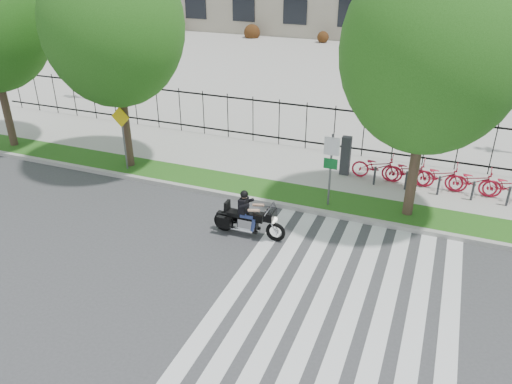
% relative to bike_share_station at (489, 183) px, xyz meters
% --- Properties ---
extents(ground, '(120.00, 120.00, 0.00)m').
position_rel_bike_share_station_xyz_m(ground, '(-8.31, -7.20, -0.64)').
color(ground, '#3B3B3E').
rests_on(ground, ground).
extents(curb, '(60.00, 0.20, 0.15)m').
position_rel_bike_share_station_xyz_m(curb, '(-8.31, -3.10, -0.57)').
color(curb, '#A5A29B').
rests_on(curb, ground).
extents(grass_verge, '(60.00, 1.50, 0.15)m').
position_rel_bike_share_station_xyz_m(grass_verge, '(-8.31, -2.25, -0.57)').
color(grass_verge, '#175214').
rests_on(grass_verge, ground).
extents(sidewalk, '(60.00, 3.50, 0.15)m').
position_rel_bike_share_station_xyz_m(sidewalk, '(-8.31, 0.25, -0.57)').
color(sidewalk, '#B0AEA5').
rests_on(sidewalk, ground).
extents(plaza, '(80.00, 34.00, 0.10)m').
position_rel_bike_share_station_xyz_m(plaza, '(-8.31, 17.80, -0.59)').
color(plaza, '#B0AEA5').
rests_on(plaza, ground).
extents(crosswalk_stripes, '(5.70, 8.00, 0.01)m').
position_rel_bike_share_station_xyz_m(crosswalk_stripes, '(-3.49, -7.20, -0.63)').
color(crosswalk_stripes, silver).
rests_on(crosswalk_stripes, ground).
extents(iron_fence, '(30.00, 0.06, 2.00)m').
position_rel_bike_share_station_xyz_m(iron_fence, '(-8.31, 2.00, 0.51)').
color(iron_fence, black).
rests_on(iron_fence, sidewalk).
extents(lamp_post_left, '(1.06, 0.70, 4.25)m').
position_rel_bike_share_station_xyz_m(lamp_post_left, '(-20.31, 4.80, 2.56)').
color(lamp_post_left, black).
rests_on(lamp_post_left, ground).
extents(street_tree_1, '(4.97, 4.97, 8.15)m').
position_rel_bike_share_station_xyz_m(street_tree_1, '(-13.03, -2.25, 4.79)').
color(street_tree_1, '#39291F').
rests_on(street_tree_1, grass_verge).
extents(street_tree_2, '(5.18, 5.18, 8.18)m').
position_rel_bike_share_station_xyz_m(street_tree_2, '(-2.40, -2.25, 4.70)').
color(street_tree_2, '#39291F').
rests_on(street_tree_2, grass_verge).
extents(bike_share_station, '(10.00, 0.86, 1.50)m').
position_rel_bike_share_station_xyz_m(bike_share_station, '(0.00, 0.00, 0.00)').
color(bike_share_station, '#2D2D33').
rests_on(bike_share_station, sidewalk).
extents(sign_pole_regulatory, '(0.50, 0.09, 2.50)m').
position_rel_bike_share_station_xyz_m(sign_pole_regulatory, '(-4.95, -2.62, 1.10)').
color(sign_pole_regulatory, '#59595B').
rests_on(sign_pole_regulatory, grass_verge).
extents(sign_pole_warning, '(0.78, 0.09, 2.49)m').
position_rel_bike_share_station_xyz_m(sign_pole_warning, '(-12.92, -2.62, 1.10)').
color(sign_pole_warning, '#59595B').
rests_on(sign_pole_warning, grass_verge).
extents(motorcycle_rider, '(2.34, 0.68, 1.81)m').
position_rel_bike_share_station_xyz_m(motorcycle_rider, '(-6.77, -5.17, -0.04)').
color(motorcycle_rider, black).
rests_on(motorcycle_rider, ground).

